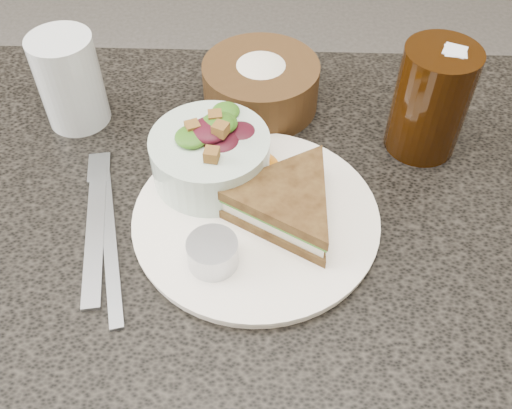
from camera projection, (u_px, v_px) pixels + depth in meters
The scene contains 11 objects.
dining_table at pixel (257, 372), 0.93m from camera, with size 1.00×0.70×0.75m, color black.
dinner_plate at pixel (256, 218), 0.65m from camera, with size 0.27×0.27×0.01m, color white.
sandwich at pixel (286, 203), 0.62m from camera, with size 0.16×0.16×0.04m, color brown, non-canonical shape.
salad_bowl at pixel (210, 150), 0.65m from camera, with size 0.14×0.14×0.08m, color #B3CCBE, non-canonical shape.
dressing_ramekin at pixel (213, 253), 0.59m from camera, with size 0.05×0.05×0.03m, color #ABAEB4.
orange_wedge at pixel (254, 160), 0.68m from camera, with size 0.07×0.07×0.03m, color orange.
fork at pixel (95, 232), 0.64m from camera, with size 0.02×0.20×0.01m, color #A0A6AF.
knife at pixel (110, 242), 0.63m from camera, with size 0.01×0.22×0.00m, color #9CA3AD.
bread_basket at pixel (261, 78), 0.76m from camera, with size 0.16×0.16×0.09m, color #442D18, non-canonical shape.
cola_glass at pixel (432, 97), 0.68m from camera, with size 0.09×0.09×0.15m, color black, non-canonical shape.
water_glass at pixel (70, 81), 0.73m from camera, with size 0.08×0.08×0.12m, color silver.
Camera 1 is at (0.01, -0.41, 1.25)m, focal length 40.00 mm.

